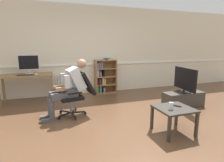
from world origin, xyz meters
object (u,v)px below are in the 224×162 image
Objects in this scene: imac_monitor at (29,63)px; bookshelf at (104,77)px; tv_screen at (185,80)px; person_seated at (69,86)px; keyboard at (25,75)px; computer_mouse at (36,74)px; office_chair at (78,91)px; radiator at (65,85)px; spare_remote at (177,106)px; tv_stand at (183,99)px; coffee_table at (174,111)px; drinking_glass at (171,106)px; computer_desk at (27,79)px.

bookshelf is (2.13, 0.21, -0.52)m from imac_monitor.
person_seated is at bearing 91.20° from tv_screen.
keyboard is at bearing -111.82° from imac_monitor.
computer_mouse is at bearing 73.60° from tv_screen.
bookshelf is at bearing 132.85° from person_seated.
tv_screen is (2.75, -0.29, 0.03)m from person_seated.
bookshelf is 2.43m from tv_screen.
office_chair is (1.06, -1.38, -0.53)m from imac_monitor.
person_seated is at bearing -91.63° from radiator.
tv_screen is 5.74× the size of spare_remote.
bookshelf is at bearing 11.85° from computer_mouse.
computer_mouse is at bearing 4.29° from keyboard.
radiator is at bearing 175.24° from bookshelf.
tv_stand is 1.70× the size of coffee_table.
tv_screen reaches higher than drinking_glass.
tv_stand is (2.75, -0.29, -0.47)m from person_seated.
bookshelf is at bearing 5.68° from imac_monitor.
tv_screen reaches higher than spare_remote.
imac_monitor is 1.37× the size of keyboard.
tv_stand is (1.49, -1.92, -0.34)m from bookshelf.
bookshelf is at bearing -4.76° from radiator.
bookshelf reaches higher than office_chair.
drinking_glass is at bearing -84.92° from bookshelf.
person_seated is at bearing 137.30° from drinking_glass.
office_chair is 1.11× the size of tv_screen.
keyboard is at bearing -175.71° from computer_mouse.
keyboard reaches higher than computer_desk.
keyboard is at bearing 103.58° from spare_remote.
coffee_table is at bearing 173.84° from spare_remote.
spare_remote is at bearing -61.29° from radiator.
imac_monitor is 0.86× the size of coffee_table.
radiator is (1.00, 0.39, -0.33)m from computer_desk.
imac_monitor is at bearing 132.31° from computer_mouse.
tv_screen reaches higher than tv_stand.
keyboard is 1.23m from radiator.
spare_remote is at bearing 39.06° from office_chair.
coffee_table is (1.63, -1.37, -0.27)m from person_seated.
drinking_glass is (0.27, -3.03, -0.02)m from bookshelf.
spare_remote is (0.09, 0.05, 0.08)m from coffee_table.
person_seated reaches higher than office_chair.
imac_monitor is at bearing 130.40° from drinking_glass.
computer_mouse is 0.67× the size of spare_remote.
keyboard is at bearing -169.04° from bookshelf.
bookshelf is 2.06m from person_seated.
bookshelf is at bearing 7.47° from computer_desk.
bookshelf is 2.98m from spare_remote.
tv_stand is at bearing -36.82° from radiator.
imac_monitor is 3.74m from drinking_glass.
office_chair is at bearing 172.81° from tv_stand.
bookshelf is at bearing 95.08° from drinking_glass.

